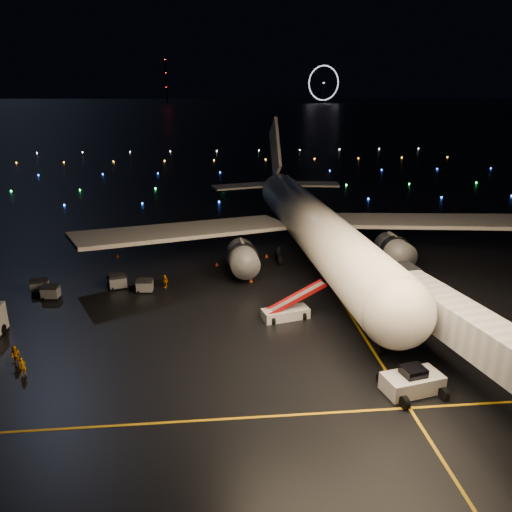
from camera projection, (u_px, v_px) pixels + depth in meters
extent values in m
plane|color=black|center=(211.00, 123.00, 328.68)|extent=(2000.00, 2000.00, 0.00)
cube|color=#E7A80F|center=(331.00, 284.00, 61.19)|extent=(0.25, 80.00, 0.02)
cube|color=#E7A80F|center=(183.00, 422.00, 36.09)|extent=(60.00, 0.25, 0.02)
cube|color=silver|center=(412.00, 380.00, 39.29)|extent=(5.04, 3.37, 2.20)
imported|color=#FF9301|center=(22.00, 366.00, 41.76)|extent=(0.69, 0.66, 1.60)
imported|color=#FF9301|center=(16.00, 355.00, 43.28)|extent=(0.97, 0.81, 1.76)
imported|color=#FF9301|center=(165.00, 281.00, 59.97)|extent=(0.94, 0.96, 1.62)
cone|color=#E74414|center=(251.00, 280.00, 61.85)|extent=(0.51, 0.51, 0.51)
cone|color=#E74414|center=(267.00, 255.00, 70.89)|extent=(0.59, 0.59, 0.52)
cone|color=#E74414|center=(217.00, 264.00, 67.50)|extent=(0.54, 0.54, 0.47)
cone|color=#E74414|center=(118.00, 255.00, 70.88)|extent=(0.54, 0.54, 0.54)
cylinder|color=black|center=(166.00, 80.00, 727.61)|extent=(1.80, 1.80, 64.00)
cube|color=gray|center=(116.00, 281.00, 60.14)|extent=(2.13, 1.80, 1.54)
cube|color=gray|center=(145.00, 286.00, 58.68)|extent=(1.92, 1.40, 1.57)
cube|color=gray|center=(118.00, 282.00, 59.75)|extent=(2.27, 1.84, 1.70)
cube|color=gray|center=(51.00, 292.00, 56.86)|extent=(1.98, 1.47, 1.59)
cube|color=gray|center=(40.00, 286.00, 58.49)|extent=(2.10, 1.61, 1.64)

